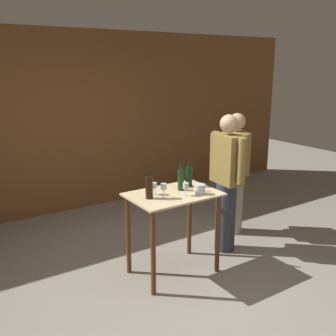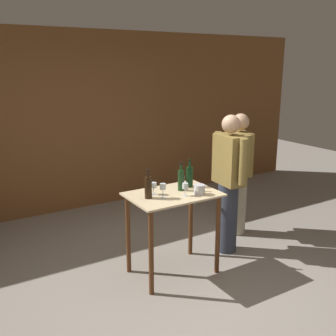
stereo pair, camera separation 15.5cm
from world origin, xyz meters
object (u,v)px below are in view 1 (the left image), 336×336
object	(u,v)px
wine_glass_far_side	(181,179)
ice_bucket	(200,189)
wine_bottle_center	(189,176)
wine_glass_near_center	(164,187)
wine_bottle_left	(181,179)
wine_glass_near_left	(154,186)
person_visitor_with_scarf	(235,171)
wine_glass_near_right	(186,186)
wine_bottle_far_left	(149,187)
person_host	(227,181)

from	to	relation	value
wine_glass_far_side	ice_bucket	size ratio (longest dim) A/B	1.10
wine_bottle_center	wine_glass_near_center	bearing A→B (deg)	-157.79
wine_glass_near_center	wine_bottle_left	bearing A→B (deg)	21.52
wine_glass_near_left	wine_glass_near_center	world-z (taller)	wine_glass_near_center
wine_bottle_left	person_visitor_with_scarf	world-z (taller)	person_visitor_with_scarf
wine_bottle_left	person_visitor_with_scarf	distance (m)	1.23
wine_bottle_center	ice_bucket	size ratio (longest dim) A/B	2.70
wine_glass_near_left	wine_glass_near_center	size ratio (longest dim) A/B	0.85
wine_bottle_center	wine_bottle_left	bearing A→B (deg)	-156.53
wine_bottle_center	ice_bucket	distance (m)	0.30
wine_bottle_center	wine_glass_near_left	distance (m)	0.47
wine_glass_near_center	wine_glass_near_right	xyz separation A→B (m)	(0.23, -0.06, -0.01)
ice_bucket	person_visitor_with_scarf	world-z (taller)	person_visitor_with_scarf
wine_bottle_far_left	person_host	xyz separation A→B (m)	(1.12, 0.10, -0.15)
wine_bottle_left	wine_glass_far_side	xyz separation A→B (m)	(0.07, 0.09, -0.03)
wine_bottle_left	ice_bucket	xyz separation A→B (m)	(0.09, -0.21, -0.07)
wine_bottle_far_left	wine_bottle_center	xyz separation A→B (m)	(0.57, 0.11, 0.00)
wine_bottle_far_left	wine_bottle_left	bearing A→B (deg)	6.11
wine_bottle_center	person_host	bearing A→B (deg)	-0.97
wine_glass_near_right	wine_bottle_left	bearing A→B (deg)	70.48
wine_glass_far_side	person_host	distance (m)	0.64
wine_bottle_far_left	wine_glass_near_left	bearing A→B (deg)	37.36
wine_glass_far_side	wine_bottle_left	bearing A→B (deg)	-127.64
wine_bottle_far_left	wine_glass_near_left	size ratio (longest dim) A/B	2.35
wine_glass_near_center	ice_bucket	size ratio (longest dim) A/B	1.32
wine_bottle_center	person_host	world-z (taller)	person_host
wine_bottle_far_left	ice_bucket	world-z (taller)	wine_bottle_far_left
person_visitor_with_scarf	wine_glass_near_center	bearing A→B (deg)	-160.41
wine_glass_near_left	wine_glass_near_center	bearing A→B (deg)	-80.80
wine_bottle_center	wine_glass_near_left	bearing A→B (deg)	-175.95
wine_bottle_far_left	ice_bucket	xyz separation A→B (m)	(0.50, -0.17, -0.06)
wine_bottle_far_left	wine_glass_near_left	world-z (taller)	wine_bottle_far_left
wine_bottle_left	wine_glass_near_center	size ratio (longest dim) A/B	2.05
wine_glass_near_left	wine_glass_near_right	distance (m)	0.33
wine_bottle_left	wine_glass_near_right	bearing A→B (deg)	-109.52
wine_bottle_far_left	wine_glass_near_right	distance (m)	0.38
wine_bottle_far_left	person_host	distance (m)	1.13
wine_bottle_left	wine_glass_far_side	world-z (taller)	wine_bottle_left
wine_glass_near_right	wine_bottle_center	bearing A→B (deg)	48.00
wine_bottle_center	wine_glass_far_side	bearing A→B (deg)	166.65
person_host	ice_bucket	bearing A→B (deg)	-156.25
wine_glass_near_right	person_visitor_with_scarf	xyz separation A→B (m)	(1.21, 0.57, -0.15)
wine_bottle_left	ice_bucket	world-z (taller)	wine_bottle_left
wine_bottle_left	wine_glass_near_right	world-z (taller)	wine_bottle_left
wine_bottle_left	wine_glass_near_left	bearing A→B (deg)	173.75
wine_bottle_far_left	wine_bottle_left	world-z (taller)	wine_bottle_left
person_host	person_visitor_with_scarf	size ratio (longest dim) A/B	1.03
wine_bottle_far_left	wine_bottle_center	distance (m)	0.58
wine_bottle_left	ice_bucket	distance (m)	0.24
wine_glass_far_side	person_visitor_with_scarf	distance (m)	1.13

